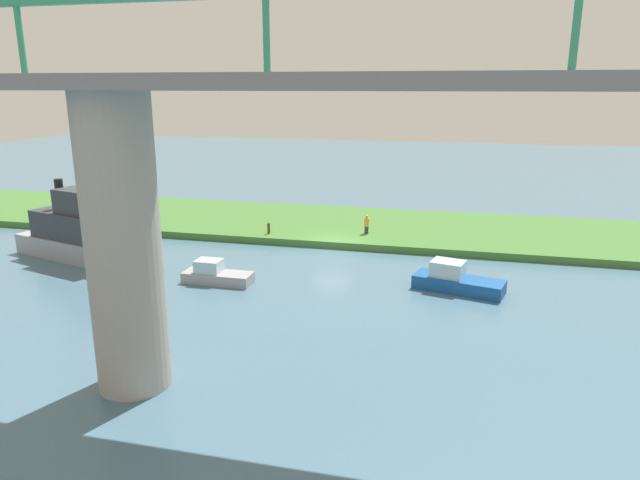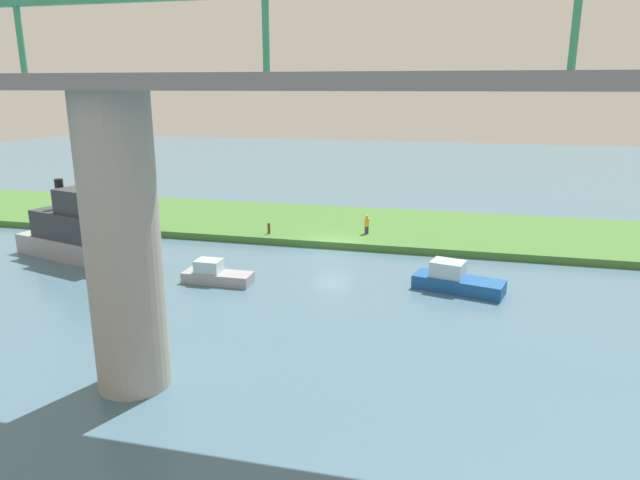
% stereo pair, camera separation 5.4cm
% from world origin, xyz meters
% --- Properties ---
extents(ground_plane, '(160.00, 160.00, 0.00)m').
position_xyz_m(ground_plane, '(0.00, 0.00, 0.00)').
color(ground_plane, '#476B7F').
extents(grassy_bank, '(80.00, 12.00, 0.50)m').
position_xyz_m(grassy_bank, '(0.00, -6.00, 0.25)').
color(grassy_bank, '#427533').
rests_on(grassy_bank, ground).
extents(bridge_pylon, '(2.65, 2.65, 10.76)m').
position_xyz_m(bridge_pylon, '(3.29, 19.66, 5.38)').
color(bridge_pylon, '#9E998E').
rests_on(bridge_pylon, ground).
extents(bridge_span, '(67.78, 4.30, 3.25)m').
position_xyz_m(bridge_span, '(3.29, 19.65, 11.25)').
color(bridge_span, slate).
rests_on(bridge_span, bridge_pylon).
extents(person_on_bank, '(0.37, 0.37, 1.39)m').
position_xyz_m(person_on_bank, '(-1.87, -2.89, 1.20)').
color(person_on_bank, '#2D334C').
rests_on(person_on_bank, grassy_bank).
extents(mooring_post, '(0.20, 0.20, 0.79)m').
position_xyz_m(mooring_post, '(5.02, -1.21, 0.89)').
color(mooring_post, brown).
rests_on(mooring_post, grassy_bank).
extents(motorboat_red, '(10.35, 5.83, 5.02)m').
position_xyz_m(motorboat_red, '(15.01, 5.71, 1.86)').
color(motorboat_red, '#99999E').
rests_on(motorboat_red, ground).
extents(houseboat_blue, '(5.11, 2.86, 1.61)m').
position_xyz_m(houseboat_blue, '(-8.32, 6.36, 0.58)').
color(houseboat_blue, '#195199').
rests_on(houseboat_blue, ground).
extents(riverboat_paddlewheel, '(3.97, 1.43, 1.32)m').
position_xyz_m(riverboat_paddlewheel, '(5.02, 8.26, 0.47)').
color(riverboat_paddlewheel, '#99999E').
rests_on(riverboat_paddlewheel, ground).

